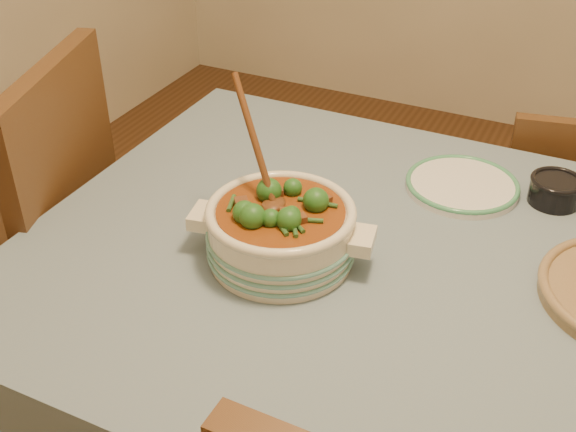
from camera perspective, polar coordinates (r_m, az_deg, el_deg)
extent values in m
cube|color=brown|center=(1.34, 14.18, -6.31)|extent=(1.60, 1.00, 0.05)
cube|color=slate|center=(1.33, 14.34, -5.39)|extent=(1.68, 1.08, 0.01)
cylinder|color=brown|center=(2.09, -3.98, -1.83)|extent=(0.07, 0.07, 0.70)
cylinder|color=#ECE1C6|center=(1.31, -0.57, -1.52)|extent=(0.31, 0.31, 0.10)
torus|color=#ECE1C6|center=(1.28, -0.58, 0.36)|extent=(0.27, 0.27, 0.02)
cube|color=#ECE1C6|center=(1.28, 5.87, -1.94)|extent=(0.05, 0.08, 0.03)
cube|color=#ECE1C6|center=(1.35, -6.69, -0.03)|extent=(0.05, 0.08, 0.03)
cylinder|color=#8C4514|center=(1.29, -0.58, 0.12)|extent=(0.23, 0.23, 0.02)
cylinder|color=white|center=(1.58, 13.58, 2.31)|extent=(0.26, 0.26, 0.02)
torus|color=#45996A|center=(1.58, 13.62, 2.54)|extent=(0.24, 0.24, 0.01)
cylinder|color=black|center=(1.59, 20.35, 1.83)|extent=(0.14, 0.14, 0.05)
torus|color=black|center=(1.57, 20.53, 2.64)|extent=(0.11, 0.11, 0.01)
cylinder|color=black|center=(1.58, 20.46, 2.32)|extent=(0.09, 0.09, 0.01)
cube|color=#513418|center=(2.18, 20.68, -0.83)|extent=(0.45, 0.45, 0.04)
cylinder|color=#513418|center=(2.41, 15.70, -2.15)|extent=(0.04, 0.04, 0.41)
cylinder|color=#513418|center=(2.15, 15.56, -7.13)|extent=(0.04, 0.04, 0.41)
cube|color=#513418|center=(1.91, -21.80, -2.88)|extent=(0.59, 0.59, 0.04)
cube|color=#513418|center=(1.68, -17.25, 3.24)|extent=(0.18, 0.46, 0.50)
cylinder|color=#513418|center=(2.12, -13.18, -5.69)|extent=(0.04, 0.04, 0.50)
cylinder|color=#513418|center=(1.85, -17.38, -13.45)|extent=(0.04, 0.04, 0.50)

